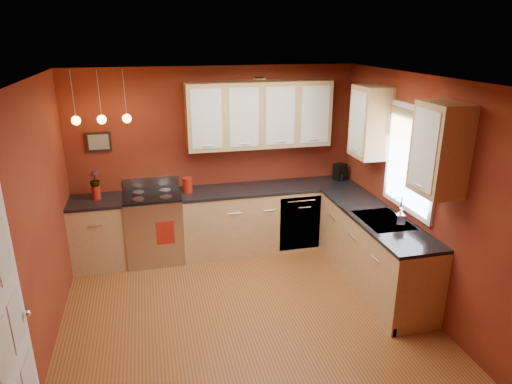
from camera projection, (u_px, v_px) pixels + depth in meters
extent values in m
plane|color=#9A5A2C|center=(248.00, 323.00, 5.01)|extent=(4.20, 4.20, 0.00)
cube|color=beige|center=(246.00, 81.00, 4.15)|extent=(4.00, 4.20, 0.02)
cube|color=maroon|center=(215.00, 160.00, 6.50)|extent=(4.00, 0.02, 2.60)
cube|color=maroon|center=(325.00, 345.00, 2.65)|extent=(4.00, 0.02, 2.60)
cube|color=maroon|center=(32.00, 233.00, 4.13)|extent=(0.02, 4.20, 2.60)
cube|color=maroon|center=(424.00, 197.00, 5.02)|extent=(0.02, 4.20, 2.60)
cube|color=tan|center=(99.00, 234.00, 6.14)|extent=(0.70, 0.60, 0.90)
cube|color=tan|center=(270.00, 218.00, 6.67)|extent=(2.54, 0.60, 0.90)
cube|color=tan|center=(374.00, 252.00, 5.65)|extent=(0.60, 2.10, 0.90)
cube|color=black|center=(95.00, 201.00, 5.99)|extent=(0.70, 0.62, 0.04)
cube|color=black|center=(270.00, 188.00, 6.52)|extent=(2.54, 0.62, 0.04)
cube|color=black|center=(377.00, 217.00, 5.49)|extent=(0.62, 2.10, 0.04)
cube|color=#B3B3B8|center=(155.00, 228.00, 6.30)|extent=(0.76, 0.64, 0.92)
cube|color=black|center=(155.00, 236.00, 6.02)|extent=(0.55, 0.02, 0.32)
cylinder|color=#B3B3B8|center=(154.00, 219.00, 5.93)|extent=(0.60, 0.02, 0.02)
cube|color=black|center=(152.00, 196.00, 6.15)|extent=(0.76, 0.60, 0.03)
cylinder|color=gray|center=(138.00, 199.00, 5.97)|extent=(0.16, 0.16, 0.01)
cylinder|color=gray|center=(166.00, 197.00, 6.05)|extent=(0.16, 0.16, 0.01)
cylinder|color=gray|center=(138.00, 192.00, 6.23)|extent=(0.16, 0.16, 0.01)
cylinder|color=gray|center=(165.00, 190.00, 6.31)|extent=(0.16, 0.16, 0.01)
cube|color=#B3B3B8|center=(151.00, 182.00, 6.39)|extent=(0.76, 0.04, 0.16)
cube|color=#B3B3B8|center=(300.00, 223.00, 6.49)|extent=(0.60, 0.02, 0.80)
cube|color=gray|center=(383.00, 222.00, 5.35)|extent=(0.50, 0.70, 0.05)
cube|color=black|center=(376.00, 217.00, 5.51)|extent=(0.42, 0.30, 0.02)
cube|color=black|center=(390.00, 228.00, 5.20)|extent=(0.42, 0.30, 0.02)
cylinder|color=white|center=(401.00, 207.00, 5.35)|extent=(0.02, 0.02, 0.28)
cylinder|color=white|center=(397.00, 197.00, 5.29)|extent=(0.16, 0.02, 0.02)
cube|color=white|center=(411.00, 160.00, 5.17)|extent=(0.04, 1.02, 1.22)
cube|color=white|center=(410.00, 160.00, 5.17)|extent=(0.01, 0.90, 1.10)
cube|color=olive|center=(413.00, 128.00, 5.05)|extent=(0.02, 0.96, 0.36)
cube|color=white|center=(6.00, 339.00, 3.13)|extent=(0.06, 0.82, 2.05)
cube|color=silver|center=(3.00, 252.00, 3.11)|extent=(0.00, 0.28, 0.40)
cube|color=silver|center=(3.00, 352.00, 2.97)|extent=(0.00, 0.28, 0.40)
cube|color=silver|center=(17.00, 320.00, 3.30)|extent=(0.00, 0.28, 0.40)
cube|color=silver|center=(29.00, 381.00, 3.48)|extent=(0.00, 0.28, 0.40)
sphere|color=white|center=(27.00, 314.00, 3.46)|extent=(0.06, 0.06, 0.06)
cube|color=tan|center=(259.00, 115.00, 6.26)|extent=(2.00, 0.35, 0.90)
cube|color=tan|center=(401.00, 134.00, 5.06)|extent=(0.35, 1.95, 0.90)
cube|color=black|center=(99.00, 142.00, 6.03)|extent=(0.32, 0.03, 0.26)
cylinder|color=gray|center=(73.00, 96.00, 5.47)|extent=(0.01, 0.01, 0.60)
sphere|color=#FFA53F|center=(76.00, 121.00, 5.56)|extent=(0.11, 0.11, 0.11)
cylinder|color=gray|center=(99.00, 95.00, 5.53)|extent=(0.01, 0.01, 0.60)
sphere|color=#FFA53F|center=(102.00, 120.00, 5.63)|extent=(0.11, 0.11, 0.11)
cylinder|color=gray|center=(125.00, 94.00, 5.60)|extent=(0.01, 0.01, 0.60)
sphere|color=#FFA53F|center=(127.00, 119.00, 5.70)|extent=(0.11, 0.11, 0.11)
cylinder|color=#9E1B11|center=(188.00, 185.00, 6.24)|extent=(0.13, 0.13, 0.20)
cylinder|color=#9E1B11|center=(187.00, 178.00, 6.20)|extent=(0.14, 0.14, 0.02)
cylinder|color=#9E1B11|center=(96.00, 193.00, 5.99)|extent=(0.11, 0.11, 0.18)
imported|color=#9E1B11|center=(94.00, 180.00, 5.93)|extent=(0.16, 0.16, 0.22)
cube|color=black|center=(340.00, 172.00, 6.77)|extent=(0.20, 0.19, 0.24)
cylinder|color=black|center=(341.00, 177.00, 6.74)|extent=(0.12, 0.12, 0.11)
imported|color=white|center=(400.00, 217.00, 5.13)|extent=(0.12, 0.12, 0.22)
cube|color=#9E1B11|center=(165.00, 233.00, 6.01)|extent=(0.24, 0.02, 0.32)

